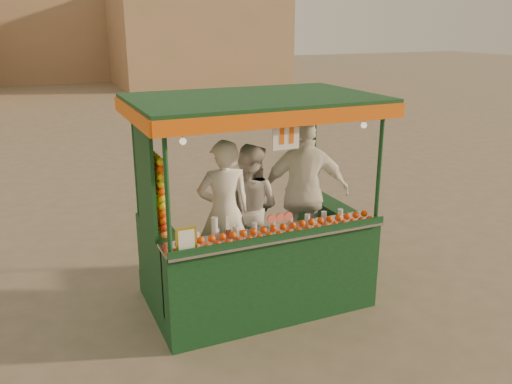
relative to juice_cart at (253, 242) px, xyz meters
name	(u,v)px	position (x,y,z in m)	size (l,w,h in m)	color
ground	(256,298)	(0.09, 0.10, -0.82)	(90.00, 90.00, 0.00)	brown
building_right	(197,37)	(7.09, 24.10, 1.68)	(9.00, 6.00, 5.00)	#A2795C
building_center	(17,19)	(-1.91, 30.10, 2.68)	(14.00, 7.00, 7.00)	#A2795C
juice_cart	(253,242)	(0.00, 0.00, 0.00)	(2.81, 1.82, 2.55)	#0D311B
vendor_left	(224,212)	(-0.28, 0.20, 0.36)	(0.70, 0.51, 1.77)	white
vendor_middle	(250,208)	(0.13, 0.39, 0.30)	(1.00, 1.01, 1.64)	beige
vendor_right	(305,193)	(0.82, 0.22, 0.45)	(1.24, 0.80, 1.96)	white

